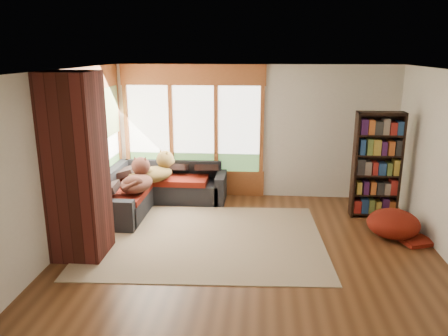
% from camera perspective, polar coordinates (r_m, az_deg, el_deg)
% --- Properties ---
extents(floor, '(5.50, 5.50, 0.00)m').
position_cam_1_polar(floor, '(6.62, 3.36, -10.48)').
color(floor, '#4E2B15').
rests_on(floor, ground).
extents(ceiling, '(5.50, 5.50, 0.00)m').
position_cam_1_polar(ceiling, '(5.97, 3.75, 12.61)').
color(ceiling, white).
extents(wall_back, '(5.50, 0.04, 2.60)m').
position_cam_1_polar(wall_back, '(8.61, 3.96, 4.70)').
color(wall_back, silver).
rests_on(wall_back, ground).
extents(wall_front, '(5.50, 0.04, 2.60)m').
position_cam_1_polar(wall_front, '(3.81, 2.58, -9.19)').
color(wall_front, silver).
rests_on(wall_front, ground).
extents(wall_left, '(0.04, 5.00, 2.60)m').
position_cam_1_polar(wall_left, '(6.80, -20.29, 0.93)').
color(wall_left, silver).
rests_on(wall_left, ground).
extents(windows_back, '(2.82, 0.10, 1.90)m').
position_cam_1_polar(windows_back, '(8.67, -4.02, 5.12)').
color(windows_back, '#9A5227').
rests_on(windows_back, wall_back).
extents(windows_left, '(0.10, 2.62, 1.90)m').
position_cam_1_polar(windows_left, '(7.86, -16.50, 3.46)').
color(windows_left, '#9A5227').
rests_on(windows_left, wall_left).
extents(roller_blind, '(0.03, 0.72, 0.90)m').
position_cam_1_polar(roller_blind, '(8.55, -14.53, 7.24)').
color(roller_blind, '#7E8E56').
rests_on(roller_blind, wall_left).
extents(brick_chimney, '(0.70, 0.70, 2.60)m').
position_cam_1_polar(brick_chimney, '(6.35, -18.73, 0.10)').
color(brick_chimney, '#471914').
rests_on(brick_chimney, ground).
extents(sectional_sofa, '(2.20, 2.20, 0.80)m').
position_cam_1_polar(sectional_sofa, '(8.34, -9.82, -2.90)').
color(sectional_sofa, black).
rests_on(sectional_sofa, ground).
extents(area_rug, '(3.77, 2.96, 0.01)m').
position_cam_1_polar(area_rug, '(6.93, -2.48, -9.20)').
color(area_rug, beige).
rests_on(area_rug, ground).
extents(bookshelf, '(0.80, 0.27, 1.86)m').
position_cam_1_polar(bookshelf, '(7.99, 19.31, 0.32)').
color(bookshelf, black).
rests_on(bookshelf, ground).
extents(pouf, '(0.83, 0.83, 0.44)m').
position_cam_1_polar(pouf, '(7.42, 21.25, -6.70)').
color(pouf, maroon).
rests_on(pouf, area_rug).
extents(dog_tan, '(0.94, 0.97, 0.48)m').
position_cam_1_polar(dog_tan, '(8.21, -8.96, 0.30)').
color(dog_tan, brown).
rests_on(dog_tan, sectional_sofa).
extents(dog_brindle, '(0.55, 0.88, 0.47)m').
position_cam_1_polar(dog_brindle, '(7.74, -11.26, -0.78)').
color(dog_brindle, '#371A14').
rests_on(dog_brindle, sectional_sofa).
extents(throw_pillows, '(1.98, 1.68, 0.45)m').
position_cam_1_polar(throw_pillows, '(8.24, -9.27, 0.32)').
color(throw_pillows, black).
rests_on(throw_pillows, sectional_sofa).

